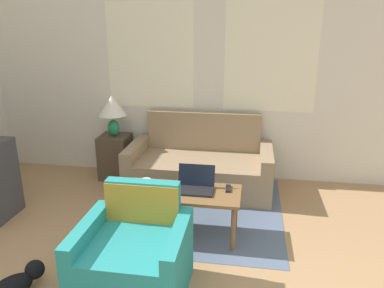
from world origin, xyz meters
The scene contains 12 objects.
wall_back centered at (0.00, 3.60, 1.31)m, with size 6.94×0.06×2.60m.
rug centered at (-0.14, 2.56, 0.00)m, with size 1.95×1.88×0.01m.
couch centered at (-0.13, 3.16, 0.26)m, with size 1.71×0.86×0.88m.
armchair centered at (-0.35, 1.22, 0.27)m, with size 0.78×0.72×0.79m.
side_table centered at (-1.27, 3.31, 0.28)m, with size 0.37×0.37×0.57m.
table_lamp centered at (-1.27, 3.31, 0.92)m, with size 0.35×0.35×0.52m.
coffee_table centered at (-0.14, 2.04, 0.40)m, with size 1.08×0.48×0.46m.
laptop centered at (-0.03, 2.09, 0.51)m, with size 0.35×0.26×0.22m.
cup_navy centered at (-0.49, 2.05, 0.50)m, with size 0.10×0.10×0.09m.
book_red centered at (-0.35, 2.00, 0.47)m, with size 0.20×0.17×0.04m.
tv_remote centered at (0.28, 2.15, 0.47)m, with size 0.05×0.15×0.02m.
cat_black centered at (-1.21, 0.99, 0.10)m, with size 0.36×0.61×0.21m.
Camera 1 is at (0.45, -1.07, 1.94)m, focal length 35.00 mm.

